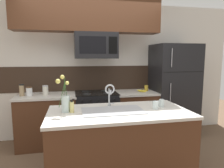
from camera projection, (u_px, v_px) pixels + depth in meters
ground_plane at (105, 165)px, 2.91m from camera, size 10.00×10.00×0.00m
rear_partition at (108, 70)px, 4.04m from camera, size 5.20×0.10×2.60m
splash_band at (94, 78)px, 3.94m from camera, size 3.49×0.01×0.48m
back_counter_left at (48, 120)px, 3.55m from camera, size 1.02×0.65×0.91m
back_counter_right at (135, 115)px, 3.87m from camera, size 0.78×0.65×0.91m
stove_range at (96, 117)px, 3.72m from camera, size 0.76×0.64×0.93m
microwave at (96, 46)px, 3.53m from camera, size 0.74×0.40×0.45m
upper_cabinet_band at (89, 14)px, 3.40m from camera, size 2.50×0.34×0.60m
refrigerator at (173, 90)px, 3.99m from camera, size 0.83×0.74×1.81m
storage_jar_tall at (22, 90)px, 3.39m from camera, size 0.08×0.08×0.20m
storage_jar_medium at (29, 91)px, 3.40m from camera, size 0.10×0.10×0.16m
storage_jar_short at (45, 90)px, 3.49m from camera, size 0.10×0.10×0.17m
banana_bunch at (142, 91)px, 3.78m from camera, size 0.19×0.16×0.08m
coffee_tin at (146, 88)px, 3.90m from camera, size 0.08×0.08×0.11m
island_counter at (119, 145)px, 2.54m from camera, size 1.74×0.89×0.91m
kitchen_sink at (113, 116)px, 2.47m from camera, size 0.76×0.44×0.16m
sink_faucet at (110, 92)px, 2.65m from camera, size 0.14×0.14×0.31m
dish_soap_bottle at (72, 107)px, 2.39m from camera, size 0.06×0.05×0.16m
drinking_glass at (155, 105)px, 2.55m from camera, size 0.08×0.08×0.10m
spare_glass at (162, 103)px, 2.66m from camera, size 0.07×0.07×0.10m
flower_vase at (65, 102)px, 2.40m from camera, size 0.16×0.11×0.45m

